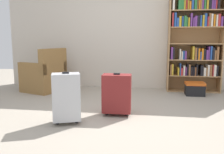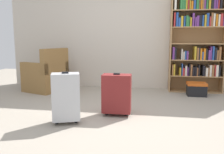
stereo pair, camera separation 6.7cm
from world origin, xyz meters
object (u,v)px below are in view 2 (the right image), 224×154
storage_box (196,89)px  suitcase_silver (66,97)px  mug (70,89)px  suitcase_dark_red (117,93)px  bookshelf (198,40)px  armchair (47,76)px

storage_box → suitcase_silver: 2.73m
mug → suitcase_dark_red: size_ratio=0.20×
mug → suitcase_silver: size_ratio=0.18×
bookshelf → armchair: size_ratio=2.18×
armchair → storage_box: bearing=1.1°
bookshelf → armchair: bookshelf is taller
bookshelf → mug: size_ratio=16.40×
mug → bookshelf: bearing=9.8°
storage_box → suitcase_silver: bearing=-135.8°
bookshelf → storage_box: (-0.04, -0.38, -0.93)m
suitcase_dark_red → storage_box: bearing=47.2°
mug → suitcase_dark_red: suitcase_dark_red is taller
suitcase_silver → armchair: bearing=120.9°
storage_box → bookshelf: bearing=84.7°
armchair → suitcase_silver: armchair is taller
armchair → bookshelf: bearing=8.1°
mug → armchair: bearing=179.3°
armchair → suitcase_dark_red: bearing=-39.5°
suitcase_dark_red → suitcase_silver: (-0.60, -0.44, 0.03)m
bookshelf → mug: (-2.58, -0.45, -1.02)m
bookshelf → suitcase_dark_red: bearing=-127.0°
mug → suitcase_silver: 1.95m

